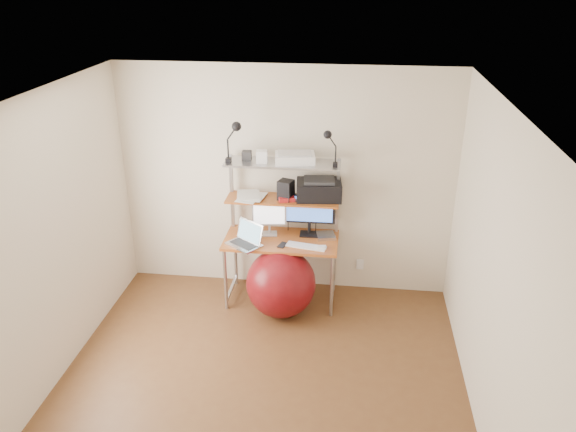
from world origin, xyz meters
name	(u,v)px	position (x,y,z in m)	size (l,w,h in m)	color
room	(257,262)	(0.00, 0.00, 1.25)	(3.60, 3.60, 3.60)	brown
computer_desk	(282,218)	(0.00, 1.50, 0.96)	(1.20, 0.60, 1.57)	#AD4D21
wall_outlet	(360,264)	(0.85, 1.79, 0.30)	(0.08, 0.01, 0.12)	white
monitor_silver	(269,216)	(-0.14, 1.55, 0.95)	(0.36, 0.15, 0.41)	silver
monitor_black	(310,211)	(0.28, 1.60, 1.01)	(0.54, 0.16, 0.54)	black
laptop	(247,240)	(-0.34, 1.28, 0.79)	(0.44, 0.42, 0.30)	#B3B3B8
keyboard	(306,246)	(0.28, 1.29, 0.75)	(0.41, 0.12, 0.01)	white
mouse	(322,247)	(0.44, 1.28, 0.75)	(0.09, 0.06, 0.03)	white
mac_mini	(326,236)	(0.46, 1.54, 0.76)	(0.19, 0.19, 0.04)	#B3B3B8
phone	(282,245)	(0.03, 1.30, 0.74)	(0.07, 0.13, 0.01)	black
printer	(319,189)	(0.38, 1.62, 1.25)	(0.49, 0.36, 0.22)	black
nas_cube	(286,190)	(0.04, 1.55, 1.26)	(0.14, 0.14, 0.21)	black
red_box	(287,199)	(0.05, 1.51, 1.17)	(0.16, 0.11, 0.05)	red
scanner	(295,158)	(0.13, 1.58, 1.60)	(0.43, 0.31, 0.11)	white
box_white	(262,157)	(-0.21, 1.53, 1.61)	(0.11, 0.09, 0.13)	white
box_grey	(247,156)	(-0.37, 1.60, 1.60)	(0.09, 0.09, 0.09)	#2E2E30
clip_lamp_left	(235,133)	(-0.46, 1.47, 1.87)	(0.17, 0.10, 0.43)	black
clip_lamp_right	(329,141)	(0.47, 1.48, 1.82)	(0.15, 0.08, 0.37)	black
exercise_ball	(281,283)	(0.03, 1.17, 0.36)	(0.73, 0.73, 0.73)	maroon
paper_stack	(249,196)	(-0.35, 1.57, 1.16)	(0.34, 0.41, 0.02)	white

